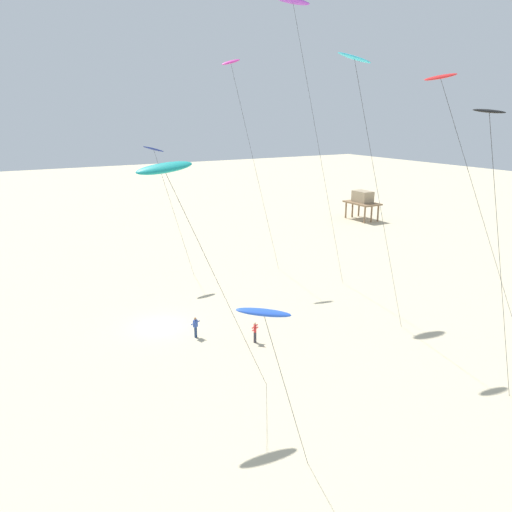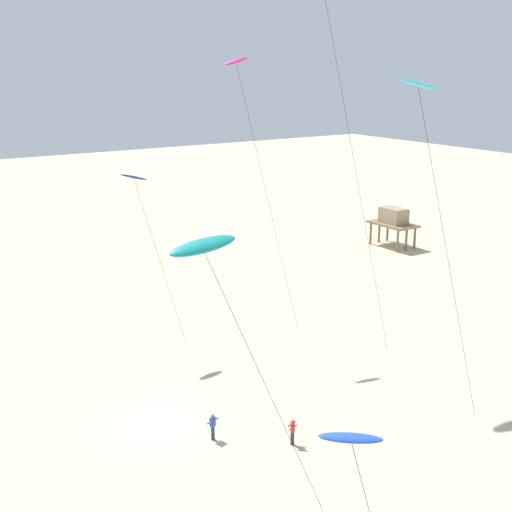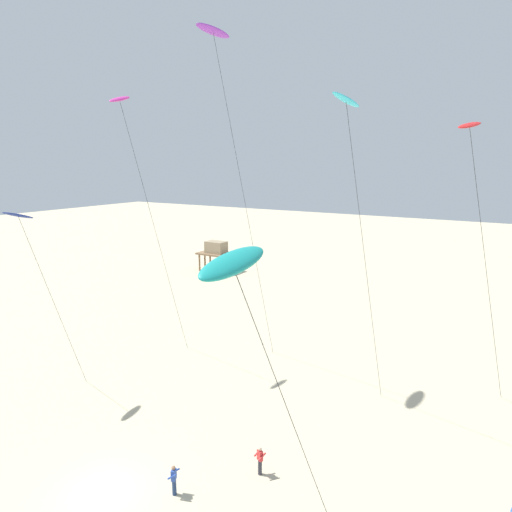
# 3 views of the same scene
# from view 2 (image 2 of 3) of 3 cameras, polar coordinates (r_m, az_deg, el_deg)

# --- Properties ---
(ground_plane) EXTENTS (260.00, 260.00, 0.00)m
(ground_plane) POSITION_cam_2_polar(r_m,az_deg,el_deg) (44.12, -7.93, -13.58)
(ground_plane) COLOR beige
(kite_teal) EXTENTS (2.53, 6.95, 14.37)m
(kite_teal) POSITION_cam_2_polar(r_m,az_deg,el_deg) (29.80, -4.34, 0.74)
(kite_teal) COLOR teal
(kite_teal) RESTS_ON ground
(kite_magenta) EXTENTS (2.12, 5.78, 21.99)m
(kite_magenta) POSITION_cam_2_polar(r_m,az_deg,el_deg) (52.86, -1.51, 15.16)
(kite_magenta) COLOR #D8339E
(kite_magenta) RESTS_ON ground
(kite_navy) EXTENTS (1.53, 4.36, 13.75)m
(kite_navy) POSITION_cam_2_polar(r_m,az_deg,el_deg) (51.83, -9.95, 6.15)
(kite_navy) COLOR navy
(kite_navy) RESTS_ON ground
(kite_blue) EXTENTS (1.65, 3.38, 8.58)m
(kite_blue) POSITION_cam_2_polar(r_m,az_deg,el_deg) (26.28, 7.85, -14.72)
(kite_blue) COLOR blue
(kite_blue) RESTS_ON ground
(kite_cyan) EXTENTS (2.48, 6.23, 20.71)m
(kite_cyan) POSITION_cam_2_polar(r_m,az_deg,el_deg) (39.33, 13.30, 13.03)
(kite_cyan) COLOR #33BFE0
(kite_cyan) RESTS_ON ground
(kite_flyer_nearest) EXTENTS (0.70, 0.69, 1.67)m
(kite_flyer_nearest) POSITION_cam_2_polar(r_m,az_deg,el_deg) (41.34, 3.02, -14.16)
(kite_flyer_nearest) COLOR #33333D
(kite_flyer_nearest) RESTS_ON ground
(kite_flyer_middle) EXTENTS (0.66, 0.67, 1.67)m
(kite_flyer_middle) POSITION_cam_2_polar(r_m,az_deg,el_deg) (41.83, -3.58, -13.79)
(kite_flyer_middle) COLOR navy
(kite_flyer_middle) RESTS_ON ground
(stilt_house) EXTENTS (5.72, 3.52, 4.74)m
(stilt_house) POSITION_cam_2_polar(r_m,az_deg,el_deg) (84.53, 11.23, 3.00)
(stilt_house) COLOR #846647
(stilt_house) RESTS_ON ground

